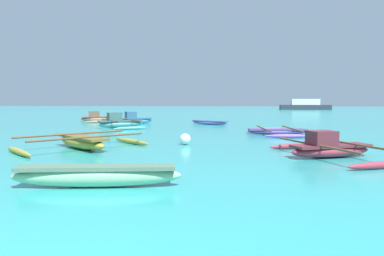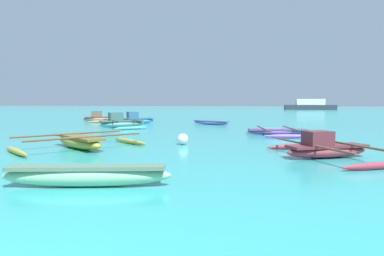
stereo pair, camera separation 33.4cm
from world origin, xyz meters
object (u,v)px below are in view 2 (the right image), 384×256
object	(u,v)px
moored_boat_3	(136,120)
moored_boat_4	(79,142)
moored_boat_5	(326,149)
moored_boat_6	(100,118)
moored_boat_2	(121,123)
mooring_buoy_1	(183,139)
moored_boat_7	(211,122)
distant_ferry	(310,105)
moored_boat_1	(278,131)
moored_boat_0	(87,175)

from	to	relation	value
moored_boat_3	moored_boat_4	bearing A→B (deg)	-119.48
moored_boat_5	moored_boat_6	xyz separation A→B (m)	(-14.74, 17.23, 0.03)
moored_boat_2	moored_boat_6	bearing A→B (deg)	86.31
moored_boat_5	mooring_buoy_1	distance (m)	5.57
moored_boat_4	mooring_buoy_1	world-z (taller)	moored_boat_4
moored_boat_7	distant_ferry	xyz separation A→B (m)	(16.25, 47.23, 0.74)
moored_boat_1	moored_boat_5	distance (m)	7.56
distant_ferry	moored_boat_2	bearing A→B (deg)	-113.29
moored_boat_4	moored_boat_7	bearing A→B (deg)	115.50
distant_ferry	moored_boat_7	bearing A→B (deg)	-108.99
moored_boat_5	moored_boat_0	bearing A→B (deg)	-165.76
moored_boat_3	moored_boat_7	bearing A→B (deg)	-38.23
moored_boat_7	mooring_buoy_1	bearing A→B (deg)	-60.11
moored_boat_3	moored_boat_4	world-z (taller)	moored_boat_3
moored_boat_1	mooring_buoy_1	bearing A→B (deg)	-136.67
moored_boat_5	mooring_buoy_1	bearing A→B (deg)	129.12
moored_boat_2	moored_boat_6	xyz separation A→B (m)	(-4.16, 6.41, -0.03)
moored_boat_7	moored_boat_5	bearing A→B (deg)	-41.33
moored_boat_1	distant_ferry	size ratio (longest dim) A/B	0.43
moored_boat_3	distant_ferry	xyz separation A→B (m)	(22.13, 47.22, 0.57)
moored_boat_4	moored_boat_6	world-z (taller)	moored_boat_6
moored_boat_6	moored_boat_0	bearing A→B (deg)	-88.07
moored_boat_2	moored_boat_3	bearing A→B (deg)	55.37
moored_boat_5	distant_ferry	size ratio (longest dim) A/B	0.46
moored_boat_4	moored_boat_1	bearing A→B (deg)	80.69
moored_boat_1	mooring_buoy_1	distance (m)	6.56
moored_boat_1	moored_boat_5	size ratio (longest dim) A/B	0.95
moored_boat_4	distant_ferry	bearing A→B (deg)	112.65
moored_boat_6	moored_boat_4	bearing A→B (deg)	-90.00
moored_boat_0	moored_boat_6	world-z (taller)	moored_boat_6
moored_boat_3	distant_ferry	size ratio (longest dim) A/B	0.26
moored_boat_0	moored_boat_4	bearing A→B (deg)	108.17
moored_boat_7	moored_boat_1	bearing A→B (deg)	-29.42
moored_boat_0	moored_boat_2	distance (m)	16.05
moored_boat_2	moored_boat_5	size ratio (longest dim) A/B	0.99
moored_boat_0	moored_boat_3	world-z (taller)	moored_boat_3
moored_boat_1	mooring_buoy_1	world-z (taller)	mooring_buoy_1
moored_boat_1	distant_ferry	bearing A→B (deg)	71.36
moored_boat_0	moored_boat_6	xyz separation A→B (m)	(-8.99, 21.72, 0.06)
moored_boat_0	moored_boat_5	world-z (taller)	moored_boat_5
moored_boat_3	mooring_buoy_1	xyz separation A→B (m)	(5.76, -12.15, -0.11)
moored_boat_0	moored_boat_1	distance (m)	13.04
moored_boat_1	moored_boat_3	size ratio (longest dim) A/B	1.64
moored_boat_0	moored_boat_7	bearing A→B (deg)	77.44
moored_boat_3	moored_boat_7	xyz separation A→B (m)	(5.88, -0.01, -0.17)
moored_boat_3	moored_boat_5	xyz separation A→B (m)	(10.72, -14.69, -0.06)
mooring_buoy_1	moored_boat_3	bearing A→B (deg)	115.39
moored_boat_1	mooring_buoy_1	size ratio (longest dim) A/B	9.60
moored_boat_3	mooring_buoy_1	distance (m)	13.45
moored_boat_0	moored_boat_6	distance (m)	23.50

